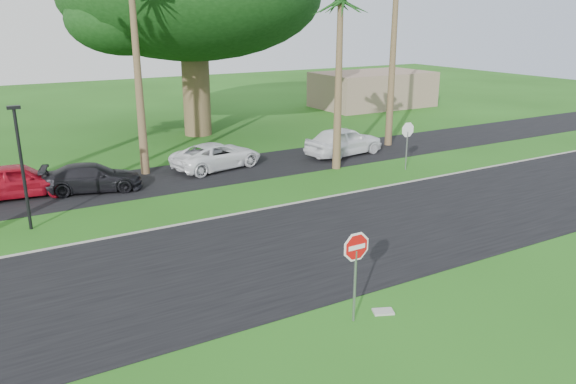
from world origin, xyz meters
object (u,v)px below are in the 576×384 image
Objects in this scene: car_red at (18,181)px; car_dark at (93,178)px; stop_sign_near at (356,259)px; car_minivan at (217,156)px; car_pickup at (344,141)px; stop_sign_far at (407,136)px.

car_dark is (3.03, -0.70, -0.13)m from car_red.
car_minivan is (3.08, 16.10, -1.10)m from stop_sign_near.
car_minivan is at bearing 79.19° from stop_sign_near.
car_pickup reaches higher than car_dark.
stop_sign_near is 1.00× the size of stop_sign_far.
car_red is 3.11m from car_dark.
car_red is 0.92× the size of car_minivan.
car_red is at bearing 112.02° from stop_sign_near.
car_red is 16.99m from car_pickup.
car_red is at bearing 91.52° from car_dark.
stop_sign_far is (11.50, 11.00, 0.00)m from stop_sign_near.
stop_sign_near is 0.54× the size of car_minivan.
stop_sign_far is 0.54× the size of car_pickup.
car_dark is 0.90× the size of car_pickup.
car_dark is (-14.92, 4.24, -1.14)m from stop_sign_far.
car_minivan reaches higher than car_dark.
stop_sign_far is 0.60× the size of car_dark.
car_red reaches higher than car_minivan.
stop_sign_near is at bearing -152.52° from car_red.
stop_sign_near reaches higher than car_pickup.
stop_sign_near reaches higher than car_dark.
car_pickup is at bearing -76.81° from stop_sign_far.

